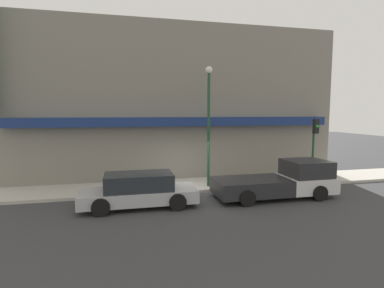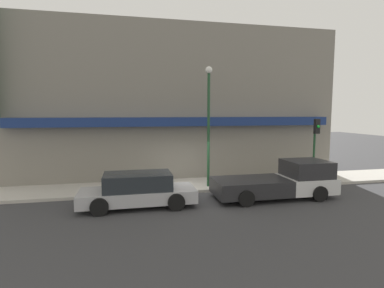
{
  "view_description": "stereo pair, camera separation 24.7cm",
  "coord_description": "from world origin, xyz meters",
  "px_view_note": "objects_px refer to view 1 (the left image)",
  "views": [
    {
      "loc": [
        -3.19,
        -14.16,
        4.01
      ],
      "look_at": [
        0.35,
        1.12,
        2.35
      ],
      "focal_mm": 28.0,
      "sensor_mm": 36.0,
      "label": 1
    },
    {
      "loc": [
        -2.95,
        -14.21,
        4.01
      ],
      "look_at": [
        0.35,
        1.12,
        2.35
      ],
      "focal_mm": 28.0,
      "sensor_mm": 36.0,
      "label": 2
    }
  ],
  "objects_px": {
    "traffic_light": "(314,139)",
    "pickup_truck": "(282,181)",
    "parked_car": "(139,190)",
    "fire_hydrant": "(156,182)",
    "street_lamp": "(209,113)"
  },
  "relations": [
    {
      "from": "traffic_light",
      "to": "pickup_truck",
      "type": "bearing_deg",
      "value": -148.24
    },
    {
      "from": "parked_car",
      "to": "traffic_light",
      "type": "relative_size",
      "value": 1.39
    },
    {
      "from": "parked_car",
      "to": "fire_hydrant",
      "type": "xyz_separation_m",
      "value": [
        0.97,
        2.32,
        -0.24
      ]
    },
    {
      "from": "parked_car",
      "to": "fire_hydrant",
      "type": "bearing_deg",
      "value": 68.47
    },
    {
      "from": "pickup_truck",
      "to": "street_lamp",
      "type": "xyz_separation_m",
      "value": [
        -2.98,
        2.2,
        3.19
      ]
    },
    {
      "from": "pickup_truck",
      "to": "parked_car",
      "type": "distance_m",
      "value": 6.69
    },
    {
      "from": "pickup_truck",
      "to": "street_lamp",
      "type": "height_order",
      "value": "street_lamp"
    },
    {
      "from": "pickup_truck",
      "to": "fire_hydrant",
      "type": "xyz_separation_m",
      "value": [
        -5.73,
        2.32,
        -0.29
      ]
    },
    {
      "from": "pickup_truck",
      "to": "traffic_light",
      "type": "bearing_deg",
      "value": 31.23
    },
    {
      "from": "parked_car",
      "to": "fire_hydrant",
      "type": "relative_size",
      "value": 7.7
    },
    {
      "from": "fire_hydrant",
      "to": "street_lamp",
      "type": "height_order",
      "value": "street_lamp"
    },
    {
      "from": "parked_car",
      "to": "street_lamp",
      "type": "relative_size",
      "value": 0.79
    },
    {
      "from": "street_lamp",
      "to": "traffic_light",
      "type": "height_order",
      "value": "street_lamp"
    },
    {
      "from": "parked_car",
      "to": "traffic_light",
      "type": "distance_m",
      "value": 10.04
    },
    {
      "from": "fire_hydrant",
      "to": "traffic_light",
      "type": "relative_size",
      "value": 0.18
    }
  ]
}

